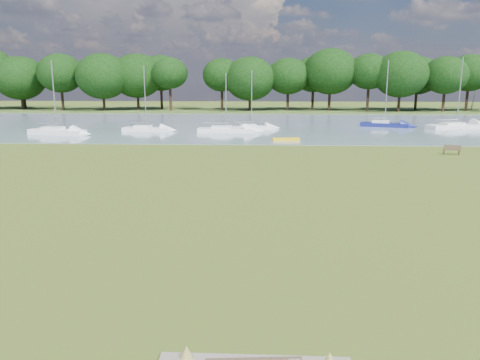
{
  "coord_description": "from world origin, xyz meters",
  "views": [
    {
      "loc": [
        0.11,
        -21.75,
        6.1
      ],
      "look_at": [
        -0.82,
        -2.0,
        1.82
      ],
      "focal_mm": 35.0,
      "sensor_mm": 36.0,
      "label": 1
    }
  ],
  "objects_px": {
    "sailboat_0": "(456,125)",
    "sailboat_4": "(384,123)",
    "sailboat_1": "(226,129)",
    "sailboat_5": "(146,128)",
    "kayak": "(286,139)",
    "sailboat_7": "(251,126)",
    "riverbank_bench": "(452,150)",
    "sailboat_6": "(56,130)"
  },
  "relations": [
    {
      "from": "sailboat_5",
      "to": "sailboat_7",
      "type": "xyz_separation_m",
      "value": [
        12.43,
        2.3,
        -0.01
      ]
    },
    {
      "from": "sailboat_6",
      "to": "kayak",
      "type": "bearing_deg",
      "value": 5.38
    },
    {
      "from": "kayak",
      "to": "sailboat_5",
      "type": "bearing_deg",
      "value": 148.04
    },
    {
      "from": "sailboat_5",
      "to": "sailboat_7",
      "type": "height_order",
      "value": "sailboat_5"
    },
    {
      "from": "sailboat_1",
      "to": "sailboat_6",
      "type": "height_order",
      "value": "sailboat_6"
    },
    {
      "from": "sailboat_7",
      "to": "sailboat_1",
      "type": "bearing_deg",
      "value": -148.93
    },
    {
      "from": "kayak",
      "to": "sailboat_1",
      "type": "height_order",
      "value": "sailboat_1"
    },
    {
      "from": "sailboat_1",
      "to": "sailboat_5",
      "type": "height_order",
      "value": "sailboat_5"
    },
    {
      "from": "sailboat_7",
      "to": "sailboat_6",
      "type": "bearing_deg",
      "value": 179.9
    },
    {
      "from": "riverbank_bench",
      "to": "kayak",
      "type": "relative_size",
      "value": 0.51
    },
    {
      "from": "sailboat_6",
      "to": "sailboat_7",
      "type": "height_order",
      "value": "sailboat_6"
    },
    {
      "from": "sailboat_5",
      "to": "sailboat_4",
      "type": "bearing_deg",
      "value": 17.34
    },
    {
      "from": "sailboat_6",
      "to": "sailboat_7",
      "type": "relative_size",
      "value": 1.14
    },
    {
      "from": "sailboat_4",
      "to": "sailboat_6",
      "type": "relative_size",
      "value": 1.04
    },
    {
      "from": "sailboat_6",
      "to": "sailboat_0",
      "type": "bearing_deg",
      "value": 24.96
    },
    {
      "from": "sailboat_1",
      "to": "sailboat_4",
      "type": "bearing_deg",
      "value": 20.84
    },
    {
      "from": "sailboat_1",
      "to": "sailboat_4",
      "type": "height_order",
      "value": "sailboat_4"
    },
    {
      "from": "sailboat_0",
      "to": "sailboat_7",
      "type": "bearing_deg",
      "value": 168.39
    },
    {
      "from": "kayak",
      "to": "sailboat_4",
      "type": "xyz_separation_m",
      "value": [
        13.32,
        14.49,
        0.34
      ]
    },
    {
      "from": "sailboat_4",
      "to": "sailboat_7",
      "type": "xyz_separation_m",
      "value": [
        -17.11,
        -4.23,
        -0.08
      ]
    },
    {
      "from": "riverbank_bench",
      "to": "sailboat_6",
      "type": "xyz_separation_m",
      "value": [
        -38.59,
        12.23,
        0.14
      ]
    },
    {
      "from": "sailboat_5",
      "to": "sailboat_1",
      "type": "bearing_deg",
      "value": 0.25
    },
    {
      "from": "riverbank_bench",
      "to": "sailboat_4",
      "type": "height_order",
      "value": "sailboat_4"
    },
    {
      "from": "riverbank_bench",
      "to": "sailboat_1",
      "type": "xyz_separation_m",
      "value": [
        -19.87,
        15.22,
        0.07
      ]
    },
    {
      "from": "kayak",
      "to": "sailboat_4",
      "type": "height_order",
      "value": "sailboat_4"
    },
    {
      "from": "sailboat_1",
      "to": "sailboat_5",
      "type": "distance_m",
      "value": 9.58
    },
    {
      "from": "sailboat_4",
      "to": "sailboat_0",
      "type": "bearing_deg",
      "value": 7.27
    },
    {
      "from": "sailboat_0",
      "to": "riverbank_bench",
      "type": "bearing_deg",
      "value": -129.38
    },
    {
      "from": "kayak",
      "to": "sailboat_7",
      "type": "relative_size",
      "value": 0.39
    },
    {
      "from": "sailboat_0",
      "to": "sailboat_6",
      "type": "relative_size",
      "value": 1.09
    },
    {
      "from": "sailboat_6",
      "to": "sailboat_7",
      "type": "distance_m",
      "value": 22.43
    },
    {
      "from": "kayak",
      "to": "sailboat_6",
      "type": "distance_m",
      "value": 25.73
    },
    {
      "from": "riverbank_bench",
      "to": "kayak",
      "type": "bearing_deg",
      "value": 161.94
    },
    {
      "from": "sailboat_1",
      "to": "sailboat_5",
      "type": "bearing_deg",
      "value": 176.14
    },
    {
      "from": "sailboat_0",
      "to": "sailboat_5",
      "type": "bearing_deg",
      "value": 170.07
    },
    {
      "from": "kayak",
      "to": "sailboat_1",
      "type": "distance_m",
      "value": 9.81
    },
    {
      "from": "kayak",
      "to": "sailboat_7",
      "type": "xyz_separation_m",
      "value": [
        -3.78,
        10.26,
        0.26
      ]
    },
    {
      "from": "sailboat_5",
      "to": "sailboat_6",
      "type": "xyz_separation_m",
      "value": [
        -9.17,
        -3.76,
        0.09
      ]
    },
    {
      "from": "sailboat_5",
      "to": "sailboat_6",
      "type": "relative_size",
      "value": 0.94
    },
    {
      "from": "sailboat_0",
      "to": "sailboat_4",
      "type": "bearing_deg",
      "value": 150.77
    },
    {
      "from": "riverbank_bench",
      "to": "sailboat_1",
      "type": "distance_m",
      "value": 25.03
    },
    {
      "from": "sailboat_4",
      "to": "sailboat_5",
      "type": "distance_m",
      "value": 30.25
    }
  ]
}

